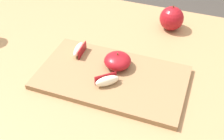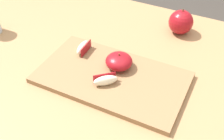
% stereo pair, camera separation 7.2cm
% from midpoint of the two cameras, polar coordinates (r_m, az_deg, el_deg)
% --- Properties ---
extents(dining_table, '(1.41, 1.00, 0.72)m').
position_cam_midpoint_polar(dining_table, '(0.96, -0.29, -4.85)').
color(dining_table, '#9E754C').
rests_on(dining_table, ground_plane).
extents(cutting_board, '(0.45, 0.25, 0.02)m').
position_cam_midpoint_polar(cutting_board, '(0.88, 2.32, -1.48)').
color(cutting_board, olive).
rests_on(cutting_board, dining_table).
extents(apple_half_skin_up, '(0.08, 0.08, 0.05)m').
position_cam_midpoint_polar(apple_half_skin_up, '(0.89, 3.67, 1.65)').
color(apple_half_skin_up, maroon).
rests_on(apple_half_skin_up, cutting_board).
extents(apple_wedge_right, '(0.07, 0.07, 0.03)m').
position_cam_midpoint_polar(apple_wedge_right, '(0.84, 1.15, -2.12)').
color(apple_wedge_right, '#F4EACC').
rests_on(apple_wedge_right, cutting_board).
extents(apple_wedge_middle, '(0.03, 0.07, 0.03)m').
position_cam_midpoint_polar(apple_wedge_middle, '(0.96, -3.60, 4.37)').
color(apple_wedge_middle, '#F4EACC').
rests_on(apple_wedge_middle, cutting_board).
extents(whole_apple_red_delicious, '(0.09, 0.09, 0.10)m').
position_cam_midpoint_polar(whole_apple_red_delicious, '(1.11, 15.24, 9.03)').
color(whole_apple_red_delicious, maroon).
rests_on(whole_apple_red_delicious, dining_table).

